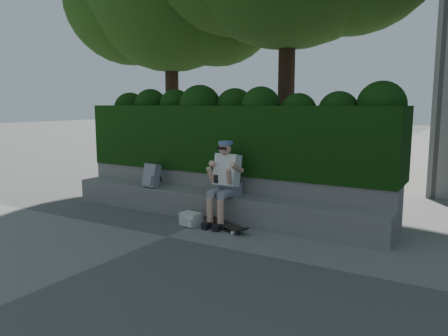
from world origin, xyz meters
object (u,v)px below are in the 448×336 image
Objects in this scene: person at (225,179)px; skateboard at (226,225)px; backpack_plaid at (152,176)px; backpack_ground at (191,219)px.

skateboard is (0.18, -0.27, -0.68)m from person.
skateboard is 1.94m from backpack_plaid.
backpack_ground is at bearing -148.60° from skateboard.
person is 3.21× the size of backpack_plaid.
skateboard is at bearing -56.54° from person.
backpack_ground is at bearing -14.17° from backpack_plaid.
person is at bearing 46.72° from backpack_ground.
skateboard is 2.65× the size of backpack_ground.
person is 1.64m from backpack_plaid.
backpack_plaid reaches higher than skateboard.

